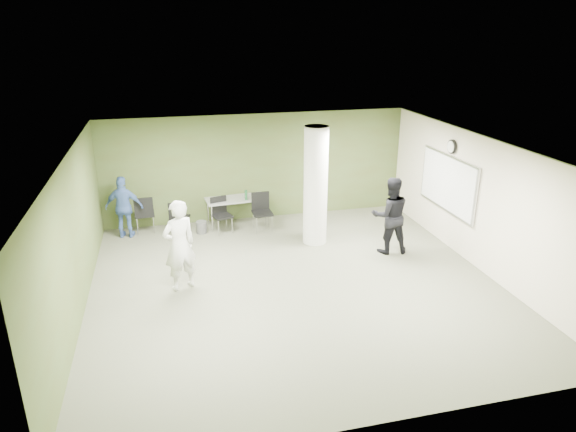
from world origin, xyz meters
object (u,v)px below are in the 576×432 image
object	(u,v)px
chair_back_left	(144,212)
woman_white	(179,246)
man_black	(390,215)
man_blue	(124,207)
folding_table	(237,200)

from	to	relation	value
chair_back_left	woman_white	size ratio (longest dim) A/B	0.52
woman_white	man_black	size ratio (longest dim) A/B	1.03
man_black	man_blue	size ratio (longest dim) A/B	1.15
chair_back_left	man_black	bearing A→B (deg)	153.11
man_blue	folding_table	bearing A→B (deg)	-165.12
chair_back_left	man_black	world-z (taller)	man_black
folding_table	man_black	bearing A→B (deg)	-43.84
folding_table	woman_white	size ratio (longest dim) A/B	0.87
chair_back_left	woman_white	distance (m)	3.27
folding_table	woman_white	distance (m)	3.53
chair_back_left	woman_white	world-z (taller)	woman_white
folding_table	chair_back_left	bearing A→B (deg)	174.37
chair_back_left	man_black	distance (m)	5.99
folding_table	man_blue	world-z (taller)	man_blue
woman_white	man_black	world-z (taller)	woman_white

